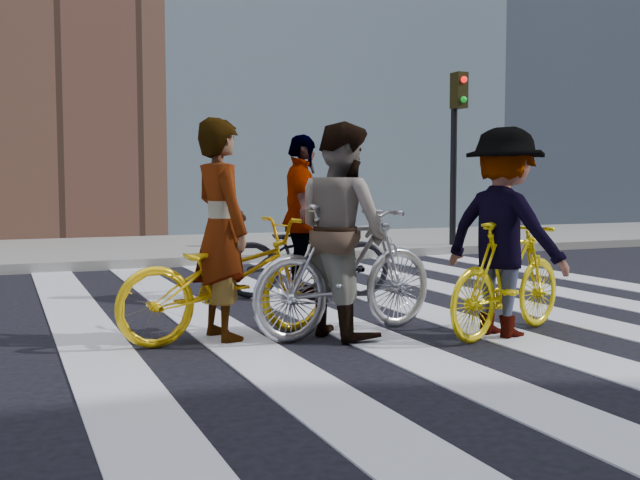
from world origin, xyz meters
TOP-DOWN VIEW (x-y plane):
  - ground at (0.00, 0.00)m, footprint 100.00×100.00m
  - sidewalk_far at (0.00, 7.50)m, footprint 100.00×5.00m
  - zebra_crosswalk at (0.00, 0.00)m, footprint 8.25×10.00m
  - traffic_signal at (4.40, 5.32)m, footprint 0.22×0.42m
  - bike_yellow_left at (-1.67, -0.47)m, footprint 2.02×0.99m
  - bike_silver_mid at (-0.69, -0.73)m, footprint 1.97×0.93m
  - bike_yellow_right at (0.58, -1.28)m, footprint 1.70×1.01m
  - bike_dark_rear at (-0.21, 1.38)m, footprint 2.01×1.21m
  - rider_left at (-1.72, -0.47)m, footprint 0.55×0.74m
  - rider_mid at (-0.74, -0.73)m, footprint 0.86×1.01m
  - rider_right at (0.53, -1.28)m, footprint 1.02×1.31m
  - rider_rear at (-0.26, 1.38)m, footprint 0.76×1.18m

SIDE VIEW (x-z plane):
  - ground at x=0.00m, z-range 0.00..0.00m
  - zebra_crosswalk at x=0.00m, z-range 0.00..0.01m
  - sidewalk_far at x=0.00m, z-range 0.00..0.15m
  - bike_yellow_right at x=0.58m, z-range 0.00..0.99m
  - bike_dark_rear at x=-0.21m, z-range 0.00..1.00m
  - bike_yellow_left at x=-1.67m, z-range 0.00..1.02m
  - bike_silver_mid at x=-0.69m, z-range 0.00..1.14m
  - rider_right at x=0.53m, z-range 0.00..1.78m
  - rider_mid at x=-0.74m, z-range 0.00..1.82m
  - rider_left at x=-1.72m, z-range 0.00..1.84m
  - rider_rear at x=-0.26m, z-range 0.00..1.86m
  - traffic_signal at x=4.40m, z-range 0.62..3.94m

